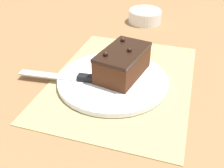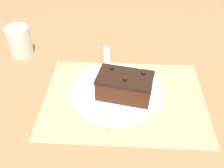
{
  "view_description": "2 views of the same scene",
  "coord_description": "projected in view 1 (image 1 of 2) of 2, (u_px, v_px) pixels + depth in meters",
  "views": [
    {
      "loc": [
        -0.54,
        -0.14,
        0.36
      ],
      "look_at": [
        -0.06,
        0.01,
        0.03
      ],
      "focal_mm": 42.0,
      "sensor_mm": 36.0,
      "label": 1
    },
    {
      "loc": [
        -0.01,
        -0.55,
        0.52
      ],
      "look_at": [
        -0.04,
        0.0,
        0.05
      ],
      "focal_mm": 42.0,
      "sensor_mm": 36.0,
      "label": 2
    }
  ],
  "objects": [
    {
      "name": "chocolate_cake",
      "position": [
        121.0,
        62.0,
        0.64
      ],
      "size": [
        0.16,
        0.12,
        0.08
      ],
      "rotation": [
        0.0,
        0.0,
        -0.19
      ],
      "color": "#472614",
      "rests_on": "cake_plate"
    },
    {
      "name": "placemat_woven",
      "position": [
        122.0,
        79.0,
        0.66
      ],
      "size": [
        0.46,
        0.34,
        0.0
      ],
      "primitive_type": "cube",
      "color": "tan",
      "rests_on": "ground_plane"
    },
    {
      "name": "cake_plate",
      "position": [
        113.0,
        80.0,
        0.65
      ],
      "size": [
        0.27,
        0.27,
        0.01
      ],
      "color": "white",
      "rests_on": "placemat_woven"
    },
    {
      "name": "ground_plane",
      "position": [
        122.0,
        80.0,
        0.67
      ],
      "size": [
        3.0,
        3.0,
        0.0
      ],
      "primitive_type": "plane",
      "color": "olive"
    },
    {
      "name": "serving_knife",
      "position": [
        77.0,
        78.0,
        0.63
      ],
      "size": [
        0.04,
        0.23,
        0.01
      ],
      "rotation": [
        0.0,
        0.0,
        0.09
      ],
      "color": "black",
      "rests_on": "cake_plate"
    },
    {
      "name": "small_bowl",
      "position": [
        145.0,
        15.0,
        0.98
      ],
      "size": [
        0.12,
        0.12,
        0.05
      ],
      "color": "white",
      "rests_on": "ground_plane"
    }
  ]
}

